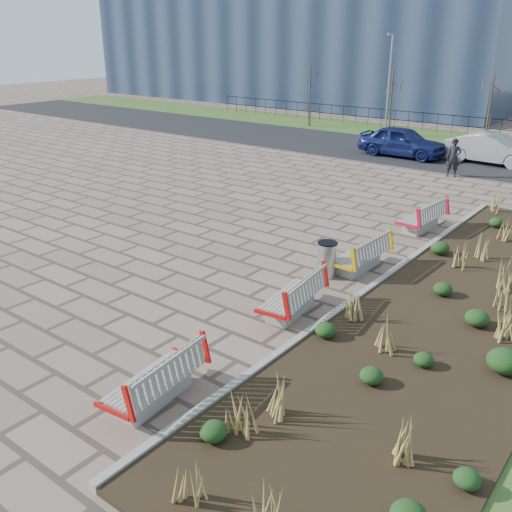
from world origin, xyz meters
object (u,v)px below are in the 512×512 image
Objects in this scene: bench_c at (359,253)px; car_blue at (402,142)px; bench_d at (421,216)px; bench_a at (153,377)px; pedestrian at (453,158)px; car_silver at (492,149)px; bench_b at (291,294)px; litter_bin at (327,260)px; lamp_west at (389,87)px.

car_blue is (-5.57, 15.12, 0.30)m from bench_c.
bench_c is 4.32m from bench_d.
bench_a is 1.21× the size of pedestrian.
pedestrian is 3.87m from car_silver.
bench_b is 15.81m from pedestrian.
bench_b is at bearing 83.83° from bench_a.
bench_b is 3.34m from bench_c.
car_silver reaches higher than bench_d.
litter_bin is (-0.47, 6.72, -0.02)m from bench_a.
car_blue reaches higher than litter_bin.
lamp_west reaches higher than bench_d.
bench_d is at bearing -152.55° from car_blue.
bench_d is 5.28m from litter_bin.
pedestrian is at bearing 175.38° from car_silver.
lamp_west is (-9.00, 20.27, 2.54)m from bench_c.
car_blue is (-5.57, 22.79, 0.30)m from bench_a.
car_blue is 6.58m from lamp_west.
bench_d is at bearing 92.02° from bench_c.
bench_d is 8.26m from pedestrian.
bench_a is at bearing -86.01° from litter_bin.
car_blue is (-5.57, 10.80, 0.30)m from bench_d.
bench_a is 6.74m from litter_bin.
car_blue is (-5.57, 18.46, 0.30)m from bench_b.
car_blue is at bearing 97.56° from bench_a.
car_silver reaches higher than bench_b.
car_blue is at bearing 128.59° from pedestrian.
car_silver is at bearing 96.51° from bench_c.
bench_a is at bearing -97.40° from bench_b.
car_blue reaches higher than bench_a.
litter_bin is at bearing -68.09° from lamp_west.
bench_a is at bearing -87.98° from bench_c.
car_blue is 1.03× the size of car_silver.
car_blue reaches higher than bench_c.
pedestrian is (-1.86, 12.36, 0.37)m from bench_c.
car_blue reaches higher than car_silver.
litter_bin is 0.21× the size of car_blue.
bench_c is 12.50m from pedestrian.
car_blue reaches higher than bench_d.
bench_d is 18.49m from lamp_west.
car_blue is at bearing 112.23° from bench_c.
pedestrian is at bearing 100.57° from bench_c.
lamp_west is at bearing 124.01° from bench_d.
car_blue is (-5.10, 16.06, 0.32)m from litter_bin.
litter_bin is 0.16× the size of lamp_west.
car_silver is 0.74× the size of lamp_west.
car_silver reaches higher than bench_a.
car_silver is (-1.27, 11.86, 0.25)m from bench_d.
bench_b reaches higher than litter_bin.
car_blue is at bearing 107.97° from car_silver.
lamp_west reaches higher than bench_b.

